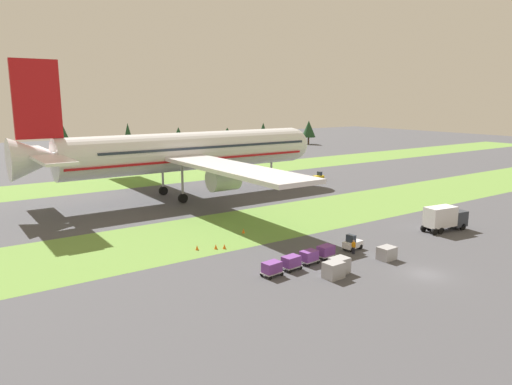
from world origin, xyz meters
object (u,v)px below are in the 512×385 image
Objects in this scene: taxiway_marker_0 at (243,231)px; baggage_tug at (352,243)px; pushback_tractor at (319,177)px; cargo_dolly_second at (309,256)px; uld_container_0 at (334,270)px; taxiway_marker_3 at (197,248)px; uld_container_1 at (339,265)px; cargo_dolly_fourth at (272,268)px; uld_container_2 at (387,253)px; taxiway_marker_2 at (224,246)px; cargo_dolly_lead at (326,251)px; ground_crew_marshaller at (444,224)px; ground_crew_loader at (354,246)px; cargo_dolly_third at (291,262)px; airliner at (184,151)px; taxiway_marker_1 at (216,247)px; catering_truck at (445,217)px.

baggage_tug is at bearing -63.19° from taxiway_marker_0.
baggage_tug is at bearing 142.50° from pushback_tractor.
cargo_dolly_second is 57.48m from pushback_tractor.
uld_container_0 is 19.69m from taxiway_marker_0.
taxiway_marker_3 is (-8.93, -3.02, -0.02)m from taxiway_marker_0.
cargo_dolly_fourth is at bearing 152.29° from uld_container_1.
uld_container_2 reaches higher than taxiway_marker_2.
taxiway_marker_3 is at bearing -142.37° from cargo_dolly_lead.
pushback_tractor is 1.50× the size of ground_crew_marshaller.
uld_container_1 is 1.00× the size of uld_container_2.
ground_crew_marshaller is (30.99, 0.32, 0.03)m from cargo_dolly_fourth.
baggage_tug is 4.52× the size of taxiway_marker_3.
baggage_tug is 1.57× the size of ground_crew_loader.
cargo_dolly_third is 1.35× the size of ground_crew_loader.
cargo_dolly_third is 9.67m from ground_crew_loader.
cargo_dolly_fourth is (-11.07, -42.49, -7.88)m from airliner.
ground_crew_loader is 2.79× the size of taxiway_marker_1.
ground_crew_marshaller is 33.15m from taxiway_marker_1.
uld_container_2 is (8.47, -4.07, -0.16)m from cargo_dolly_second.
cargo_dolly_fourth is at bearing 178.62° from ground_crew_marshaller.
ground_crew_loader is at bearing 31.44° from uld_container_1.
cargo_dolly_third is 3.87× the size of taxiway_marker_2.
baggage_tug is 1.36× the size of uld_container_2.
cargo_dolly_second is 1.17× the size of uld_container_2.
uld_container_1 is (-7.09, -4.90, 0.04)m from baggage_tug.
taxiway_marker_2 is (-30.12, 10.80, -1.65)m from catering_truck.
taxiway_marker_0 is (-24.41, 15.12, -0.62)m from ground_crew_marshaller.
baggage_tug is at bearing -52.82° from ground_crew_loader.
ground_crew_loader is at bearing 84.92° from cargo_dolly_fourth.
uld_container_1 is at bearing -65.46° from taxiway_marker_1.
cargo_dolly_lead is at bearing -90.00° from baggage_tug.
cargo_dolly_third is at bearing 78.18° from ground_crew_loader.
uld_container_0 is at bearing -74.15° from taxiway_marker_2.
cargo_dolly_third is 28.10m from ground_crew_marshaller.
ground_crew_loader is at bearing -41.23° from taxiway_marker_1.
uld_container_1 is at bearing 24.65° from uld_container_0.
taxiway_marker_0 is 1.04× the size of taxiway_marker_1.
taxiway_marker_0 is at bearing 125.04° from pushback_tractor.
cargo_dolly_second is at bearing 90.00° from cargo_dolly_fourth.
cargo_dolly_third is 1.35× the size of ground_crew_marshaller.
uld_container_0 is (2.10, -4.47, -0.05)m from cargo_dolly_third.
uld_container_0 is 15.68m from taxiway_marker_2.
cargo_dolly_fourth is 0.90× the size of pushback_tractor.
taxiway_marker_2 is (-5.88, -4.54, -0.02)m from taxiway_marker_0.
ground_crew_loader is at bearing -47.60° from baggage_tug.
uld_container_1 reaches higher than taxiway_marker_1.
catering_truck is 3.60× the size of uld_container_2.
ground_crew_loader reaches higher than taxiway_marker_2.
uld_container_1 is at bearing -67.81° from taxiway_marker_2.
baggage_tug is at bearing 34.66° from uld_container_1.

